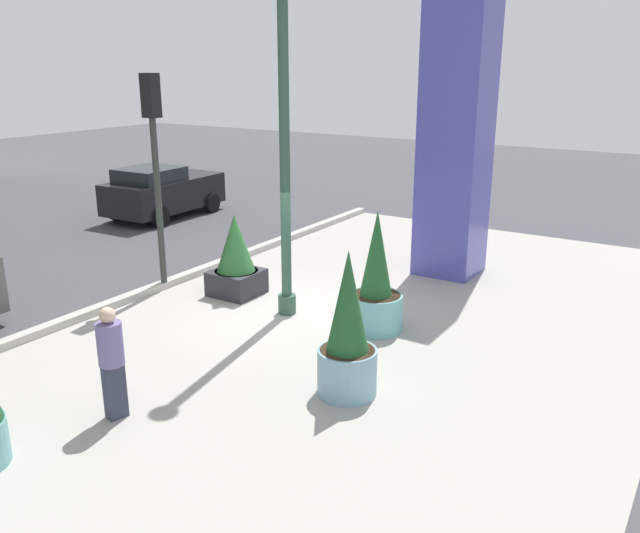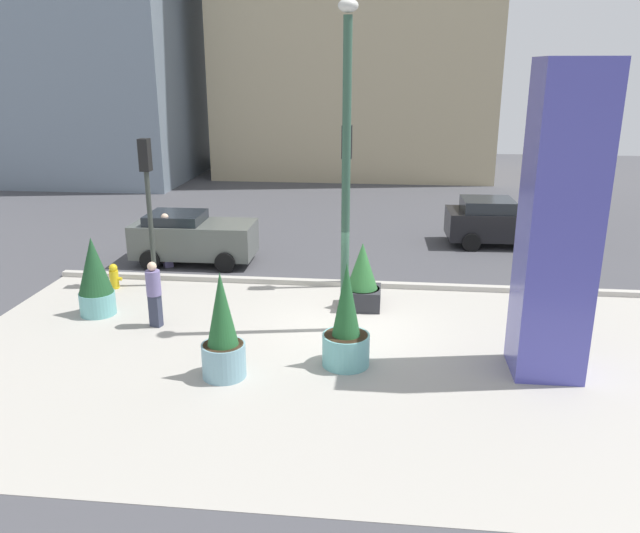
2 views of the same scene
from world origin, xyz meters
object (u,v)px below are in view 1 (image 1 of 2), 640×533
Objects in this scene: traffic_light_corner at (154,148)px; car_far_lane at (162,191)px; lamp_post at (284,128)px; potted_plant_by_pillar at (348,337)px; art_pillar_blue at (456,139)px; potted_plant_curbside at (236,259)px; pedestrian_by_curb at (111,358)px; potted_plant_mid_plaza at (376,287)px.

car_far_lane is at bearing 44.96° from traffic_light_corner.
lamp_post is 4.51m from potted_plant_by_pillar.
traffic_light_corner is (-4.58, 4.94, -0.06)m from art_pillar_blue.
traffic_light_corner is 7.76m from car_far_lane.
art_pillar_blue is at bearing -47.18° from traffic_light_corner.
traffic_light_corner is at bearing 93.72° from lamp_post.
potted_plant_curbside reaches higher than pedestrian_by_curb.
potted_plant_curbside is 5.37m from pedestrian_by_curb.
potted_plant_by_pillar is at bearing -121.67° from potted_plant_curbside.
traffic_light_corner reaches higher than car_far_lane.
potted_plant_curbside is 1.07× the size of pedestrian_by_curb.
potted_plant_curbside is 0.39× the size of traffic_light_corner.
art_pillar_blue is at bearing 8.64° from potted_plant_by_pillar.
car_far_lane is (5.25, 5.24, -2.29)m from traffic_light_corner.
potted_plant_mid_plaza is 5.62m from traffic_light_corner.
art_pillar_blue is at bearing -93.76° from car_far_lane.
art_pillar_blue is 6.73m from traffic_light_corner.
lamp_post is 4.72m from art_pillar_blue.
potted_plant_curbside is at bearing 140.53° from art_pillar_blue.
traffic_light_corner is (2.10, 5.95, 2.18)m from potted_plant_by_pillar.
potted_plant_by_pillar is 1.37× the size of pedestrian_by_curb.
potted_plant_mid_plaza is 1.01× the size of potted_plant_by_pillar.
pedestrian_by_curb is at bearing -159.55° from potted_plant_curbside.
potted_plant_by_pillar is 13.39m from car_far_lane.
potted_plant_by_pillar is 0.57× the size of car_far_lane.
car_far_lane is (4.68, 6.87, 0.02)m from potted_plant_curbside.
traffic_light_corner is 6.09m from pedestrian_by_curb.
lamp_post is 5.44m from pedestrian_by_curb.
potted_plant_curbside is at bearing -124.26° from car_far_lane.
potted_plant_mid_plaza is 1.38× the size of pedestrian_by_curb.
pedestrian_by_curb is at bearing -141.83° from traffic_light_corner.
lamp_post reaches higher than art_pillar_blue.
traffic_light_corner reaches higher than potted_plant_by_pillar.
potted_plant_mid_plaza is at bearing -115.11° from car_far_lane.
potted_plant_curbside is at bearing 58.33° from potted_plant_by_pillar.
traffic_light_corner reaches higher than potted_plant_curbside.
potted_plant_curbside is at bearing 87.04° from potted_plant_mid_plaza.
art_pillar_blue reaches higher than potted_plant_mid_plaza.
lamp_post is at bearing -86.28° from traffic_light_corner.
potted_plant_by_pillar is at bearing -130.21° from lamp_post.
potted_plant_curbside reaches higher than car_far_lane.
potted_plant_mid_plaza is 0.58× the size of car_far_lane.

